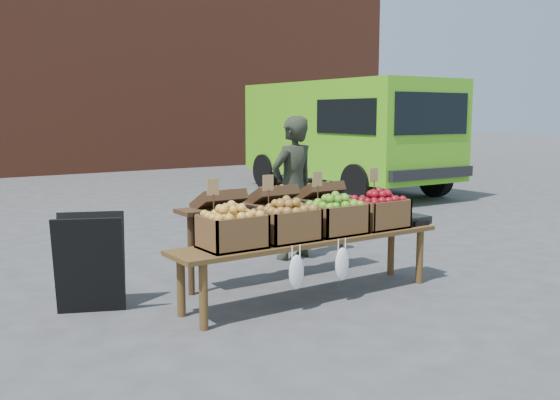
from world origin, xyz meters
TOP-DOWN VIEW (x-y plane):
  - ground at (0.00, 0.00)m, footprint 80.00×80.00m
  - delivery_van at (4.31, 5.80)m, footprint 2.50×5.23m
  - vendor at (-0.26, 1.37)m, footprint 0.65×0.47m
  - chalkboard_sign at (-2.82, 0.73)m, footprint 0.64×0.51m
  - back_table at (-1.00, 0.70)m, footprint 2.10×0.44m
  - display_bench at (-1.05, -0.02)m, footprint 2.70×0.56m
  - crate_golden_apples at (-1.87, -0.02)m, footprint 0.50×0.40m
  - crate_russet_pears at (-1.32, -0.02)m, footprint 0.50×0.40m
  - crate_red_apples at (-0.77, -0.02)m, footprint 0.50×0.40m
  - crate_green_apples at (-0.22, -0.02)m, footprint 0.50×0.40m
  - weighing_scale at (0.20, -0.02)m, footprint 0.34×0.30m

SIDE VIEW (x-z plane):
  - ground at x=0.00m, z-range 0.00..0.00m
  - display_bench at x=-1.05m, z-range 0.00..0.57m
  - chalkboard_sign at x=-2.82m, z-range 0.00..0.85m
  - back_table at x=-1.00m, z-range 0.00..1.04m
  - weighing_scale at x=0.20m, z-range 0.57..0.65m
  - crate_golden_apples at x=-1.87m, z-range 0.57..0.85m
  - crate_russet_pears at x=-1.32m, z-range 0.57..0.85m
  - crate_red_apples at x=-0.77m, z-range 0.57..0.85m
  - crate_green_apples at x=-0.22m, z-range 0.57..0.85m
  - vendor at x=-0.26m, z-range 0.00..1.65m
  - delivery_van at x=4.31m, z-range 0.00..2.32m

